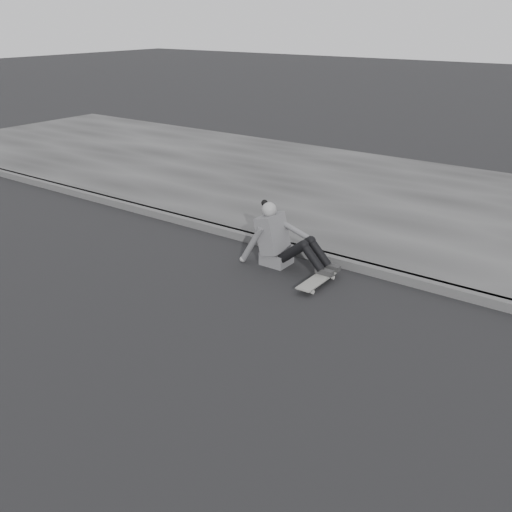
# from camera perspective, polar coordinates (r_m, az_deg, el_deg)

# --- Properties ---
(ground) EXTENTS (80.00, 80.00, 0.00)m
(ground) POSITION_cam_1_polar(r_m,az_deg,el_deg) (6.22, -6.79, -7.77)
(ground) COLOR black
(ground) RESTS_ON ground
(curb) EXTENTS (24.00, 0.16, 0.12)m
(curb) POSITION_cam_1_polar(r_m,az_deg,el_deg) (8.07, 5.52, 0.24)
(curb) COLOR #454545
(curb) RESTS_ON ground
(sidewalk) EXTENTS (24.00, 6.00, 0.12)m
(sidewalk) POSITION_cam_1_polar(r_m,az_deg,el_deg) (10.64, 13.87, 5.35)
(sidewalk) COLOR #363636
(sidewalk) RESTS_ON ground
(skateboard) EXTENTS (0.20, 0.78, 0.09)m
(skateboard) POSITION_cam_1_polar(r_m,az_deg,el_deg) (7.26, 6.22, -2.39)
(skateboard) COLOR #9D9D98
(skateboard) RESTS_ON ground
(seated_woman) EXTENTS (1.38, 0.46, 0.88)m
(seated_woman) POSITION_cam_1_polar(r_m,az_deg,el_deg) (7.69, 2.48, 1.56)
(seated_woman) COLOR #515154
(seated_woman) RESTS_ON ground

